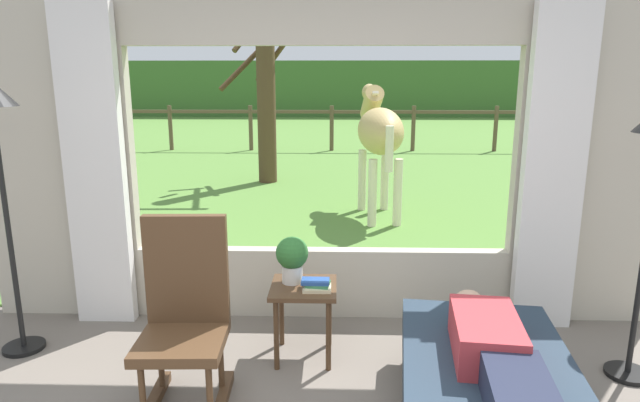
# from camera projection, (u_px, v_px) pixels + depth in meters

# --- Properties ---
(back_wall_with_window) EXTENTS (5.20, 0.12, 2.55)m
(back_wall_with_window) POSITION_uv_depth(u_px,v_px,m) (322.00, 162.00, 4.16)
(back_wall_with_window) COLOR #BCB29E
(back_wall_with_window) RESTS_ON ground_plane
(curtain_panel_left) EXTENTS (0.44, 0.10, 2.40)m
(curtain_panel_left) POSITION_uv_depth(u_px,v_px,m) (95.00, 170.00, 4.08)
(curtain_panel_left) COLOR silver
(curtain_panel_left) RESTS_ON ground_plane
(curtain_panel_right) EXTENTS (0.44, 0.10, 2.40)m
(curtain_panel_right) POSITION_uv_depth(u_px,v_px,m) (553.00, 172.00, 3.99)
(curtain_panel_right) COLOR silver
(curtain_panel_right) RESTS_ON ground_plane
(outdoor_pasture_lawn) EXTENTS (36.00, 21.68, 0.02)m
(outdoor_pasture_lawn) POSITION_uv_depth(u_px,v_px,m) (332.00, 143.00, 15.05)
(outdoor_pasture_lawn) COLOR #568438
(outdoor_pasture_lawn) RESTS_ON ground_plane
(distant_hill_ridge) EXTENTS (36.00, 2.00, 2.40)m
(distant_hill_ridge) POSITION_uv_depth(u_px,v_px,m) (334.00, 89.00, 24.35)
(distant_hill_ridge) COLOR #3C652C
(distant_hill_ridge) RESTS_ON ground_plane
(reclining_person) EXTENTS (0.41, 1.44, 0.22)m
(reclining_person) POSITION_uv_depth(u_px,v_px,m) (496.00, 356.00, 2.75)
(reclining_person) COLOR #B23338
(reclining_person) RESTS_ON recliner_sofa
(rocking_chair) EXTENTS (0.50, 0.70, 1.12)m
(rocking_chair) POSITION_uv_depth(u_px,v_px,m) (185.00, 317.00, 3.14)
(rocking_chair) COLOR #4C331E
(rocking_chair) RESTS_ON ground_plane
(side_table) EXTENTS (0.44, 0.44, 0.52)m
(side_table) POSITION_uv_depth(u_px,v_px,m) (304.00, 299.00, 3.69)
(side_table) COLOR #4C331E
(side_table) RESTS_ON ground_plane
(potted_plant) EXTENTS (0.22, 0.22, 0.32)m
(potted_plant) POSITION_uv_depth(u_px,v_px,m) (292.00, 257.00, 3.68)
(potted_plant) COLOR silver
(potted_plant) RESTS_ON side_table
(book_stack) EXTENTS (0.20, 0.17, 0.07)m
(book_stack) POSITION_uv_depth(u_px,v_px,m) (317.00, 285.00, 3.60)
(book_stack) COLOR beige
(book_stack) RESTS_ON side_table
(horse) EXTENTS (0.69, 1.82, 1.73)m
(horse) POSITION_uv_depth(u_px,v_px,m) (379.00, 132.00, 7.16)
(horse) COLOR tan
(horse) RESTS_ON outdoor_pasture_lawn
(pasture_tree) EXTENTS (1.70, 1.59, 3.62)m
(pasture_tree) POSITION_uv_depth(u_px,v_px,m) (266.00, 84.00, 9.36)
(pasture_tree) COLOR #4C3823
(pasture_tree) RESTS_ON outdoor_pasture_lawn
(pasture_fence_line) EXTENTS (16.10, 0.10, 1.10)m
(pasture_fence_line) POSITION_uv_depth(u_px,v_px,m) (332.00, 121.00, 13.42)
(pasture_fence_line) COLOR brown
(pasture_fence_line) RESTS_ON outdoor_pasture_lawn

